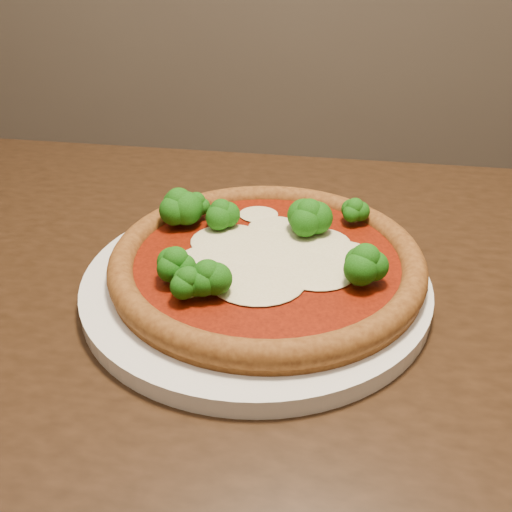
{
  "coord_description": "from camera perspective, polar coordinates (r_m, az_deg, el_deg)",
  "views": [
    {
      "loc": [
        0.2,
        -0.43,
        1.08
      ],
      "look_at": [
        0.15,
        0.04,
        0.79
      ],
      "focal_mm": 40.0,
      "sensor_mm": 36.0,
      "label": 1
    }
  ],
  "objects": [
    {
      "name": "dining_table",
      "position": [
        0.64,
        6.8,
        -10.78
      ],
      "size": [
        1.37,
        0.8,
        0.75
      ],
      "rotation": [
        0.0,
        0.0,
        -0.06
      ],
      "color": "black",
      "rests_on": "floor"
    },
    {
      "name": "plate",
      "position": [
        0.57,
        0.0,
        -2.66
      ],
      "size": [
        0.34,
        0.34,
        0.02
      ],
      "primitive_type": "cylinder",
      "color": "silver",
      "rests_on": "dining_table"
    },
    {
      "name": "pizza",
      "position": [
        0.57,
        0.88,
        -0.05
      ],
      "size": [
        0.31,
        0.31,
        0.06
      ],
      "rotation": [
        0.0,
        0.0,
        0.15
      ],
      "color": "brown",
      "rests_on": "plate"
    }
  ]
}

